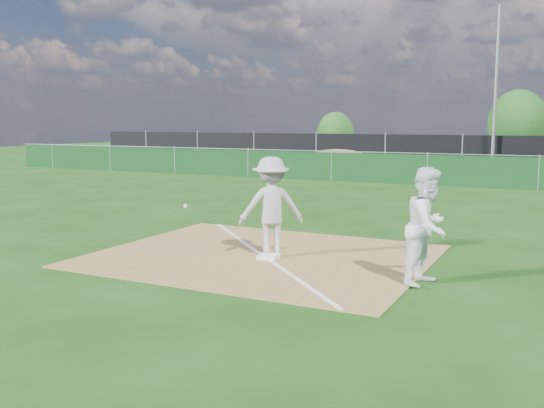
{
  "coord_description": "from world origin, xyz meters",
  "views": [
    {
      "loc": [
        5.13,
        -8.85,
        2.52
      ],
      "look_at": [
        0.2,
        1.0,
        1.0
      ],
      "focal_mm": 40.0,
      "sensor_mm": 36.0,
      "label": 1
    }
  ],
  "objects": [
    {
      "name": "infield_dirt",
      "position": [
        0.0,
        1.0,
        0.01
      ],
      "size": [
        6.0,
        5.0,
        0.02
      ],
      "primitive_type": "cube",
      "color": "olive",
      "rests_on": "ground"
    },
    {
      "name": "dirt_mound",
      "position": [
        -5.0,
        18.5,
        0.58
      ],
      "size": [
        3.38,
        2.6,
        1.17
      ],
      "primitive_type": "ellipsoid",
      "color": "olive",
      "rests_on": "ground"
    },
    {
      "name": "car_mid",
      "position": [
        -0.22,
        26.51,
        0.71
      ],
      "size": [
        4.39,
        1.88,
        1.41
      ],
      "primitive_type": "imported",
      "rotation": [
        0.0,
        0.0,
        1.66
      ],
      "color": "black",
      "rests_on": "parking_lot"
    },
    {
      "name": "ground",
      "position": [
        0.0,
        10.0,
        0.0
      ],
      "size": [
        90.0,
        90.0,
        0.0
      ],
      "primitive_type": "plane",
      "color": "#153F0D",
      "rests_on": "ground"
    },
    {
      "name": "tree_left",
      "position": [
        -10.48,
        32.62,
        1.62
      ],
      "size": [
        2.66,
        2.66,
        3.16
      ],
      "color": "#382316",
      "rests_on": "ground"
    },
    {
      "name": "black_fence",
      "position": [
        0.0,
        23.0,
        0.9
      ],
      "size": [
        46.0,
        0.04,
        1.8
      ],
      "primitive_type": "cube",
      "color": "black",
      "rests_on": "ground"
    },
    {
      "name": "green_fence",
      "position": [
        0.0,
        15.0,
        0.6
      ],
      "size": [
        44.0,
        0.05,
        1.2
      ],
      "primitive_type": "cube",
      "color": "#0E3415",
      "rests_on": "ground"
    },
    {
      "name": "play_at_first",
      "position": [
        0.17,
        1.03,
        0.94
      ],
      "size": [
        2.69,
        1.24,
        1.84
      ],
      "color": "silver",
      "rests_on": "infield_dirt"
    },
    {
      "name": "foul_line",
      "position": [
        0.0,
        1.0,
        0.03
      ],
      "size": [
        5.01,
        5.01,
        0.01
      ],
      "primitive_type": "cube",
      "rotation": [
        0.0,
        0.0,
        0.79
      ],
      "color": "white",
      "rests_on": "infield_dirt"
    },
    {
      "name": "parking_lot",
      "position": [
        0.0,
        28.0,
        0.01
      ],
      "size": [
        46.0,
        9.0,
        0.01
      ],
      "primitive_type": "cube",
      "color": "black",
      "rests_on": "ground"
    },
    {
      "name": "first_base",
      "position": [
        0.22,
        0.81,
        0.06
      ],
      "size": [
        0.38,
        0.38,
        0.07
      ],
      "primitive_type": "cube",
      "rotation": [
        0.0,
        0.0,
        0.12
      ],
      "color": "white",
      "rests_on": "infield_dirt"
    },
    {
      "name": "light_pole",
      "position": [
        1.5,
        22.7,
        4.0
      ],
      "size": [
        0.16,
        0.16,
        8.0
      ],
      "primitive_type": "cylinder",
      "color": "slate",
      "rests_on": "ground"
    },
    {
      "name": "runner",
      "position": [
        3.18,
        0.41,
        0.91
      ],
      "size": [
        0.87,
        1.02,
        1.82
      ],
      "primitive_type": "imported",
      "rotation": [
        0.0,
        0.0,
        1.35
      ],
      "color": "white",
      "rests_on": "ground"
    },
    {
      "name": "tree_mid",
      "position": [
        1.59,
        34.82,
        2.36
      ],
      "size": [
        3.86,
        3.86,
        4.58
      ],
      "color": "#382316",
      "rests_on": "ground"
    },
    {
      "name": "car_left",
      "position": [
        -7.91,
        28.02,
        0.82
      ],
      "size": [
        5.13,
        3.51,
        1.62
      ],
      "primitive_type": "imported",
      "rotation": [
        0.0,
        0.0,
        1.2
      ],
      "color": "#B8BBC0",
      "rests_on": "parking_lot"
    }
  ]
}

